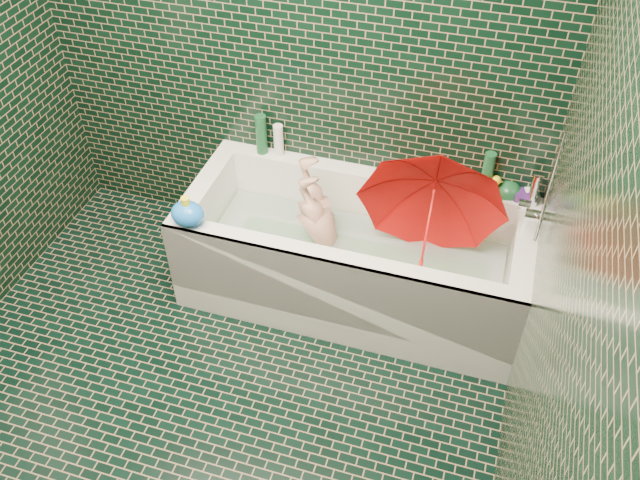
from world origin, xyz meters
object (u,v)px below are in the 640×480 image
(umbrella, at_px, (428,224))
(bath_toy, at_px, (188,213))
(child, at_px, (325,237))
(rubber_duck, at_px, (489,185))
(bathtub, at_px, (353,264))

(umbrella, bearing_deg, bath_toy, -163.95)
(umbrella, relative_size, bath_toy, 3.81)
(child, bearing_deg, rubber_duck, 97.98)
(rubber_duck, bearing_deg, child, -161.29)
(rubber_duck, xyz_separation_m, bath_toy, (-1.31, -0.66, 0.02))
(bathtub, xyz_separation_m, bath_toy, (-0.72, -0.31, 0.41))
(umbrella, xyz_separation_m, rubber_duck, (0.23, 0.37, 0.00))
(umbrella, relative_size, rubber_duck, 5.52)
(child, xyz_separation_m, bath_toy, (-0.56, -0.36, 0.31))
(bathtub, height_order, bath_toy, bath_toy)
(bathtub, height_order, child, bathtub)
(child, relative_size, umbrella, 1.28)
(bathtub, xyz_separation_m, rubber_duck, (0.58, 0.35, 0.38))
(child, height_order, rubber_duck, rubber_duck)
(bathtub, height_order, umbrella, umbrella)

